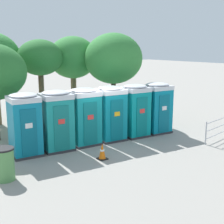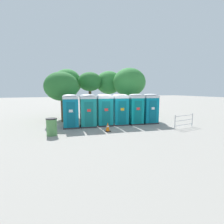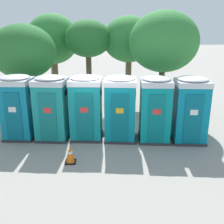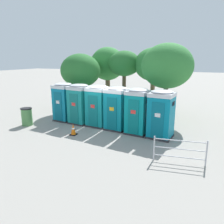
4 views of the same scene
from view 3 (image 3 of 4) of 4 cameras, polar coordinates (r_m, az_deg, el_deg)
ground_plane at (r=10.80m, az=-1.80°, el=-5.25°), size 120.00×120.00×0.00m
portapotty_0 at (r=10.91m, az=-19.68°, el=1.07°), size 1.28×1.31×2.54m
portapotty_1 at (r=10.46m, az=-12.96°, el=0.98°), size 1.37×1.34×2.54m
portapotty_2 at (r=10.28m, az=-5.64°, el=1.06°), size 1.33×1.30×2.54m
portapotty_3 at (r=10.14m, az=1.79°, el=0.91°), size 1.33×1.33×2.54m
portapotty_4 at (r=10.16m, az=9.31°, el=0.70°), size 1.27×1.31×2.54m
portapotty_5 at (r=10.39m, az=16.62°, el=0.56°), size 1.35×1.32×2.54m
street_tree_0 at (r=15.90m, az=-12.78°, el=15.09°), size 2.94×2.94×5.04m
street_tree_1 at (r=12.85m, az=11.19°, el=14.72°), size 3.24×3.24×5.03m
street_tree_2 at (r=14.72m, az=3.73°, el=15.38°), size 2.84×2.84×4.88m
street_tree_3 at (r=13.23m, az=-18.70°, el=12.30°), size 3.01×3.01×4.45m
street_tree_4 at (r=14.31m, az=-5.23°, el=15.45°), size 2.45×2.45×4.67m
traffic_cone at (r=8.76m, az=-9.11°, el=-9.01°), size 0.36×0.36×0.64m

